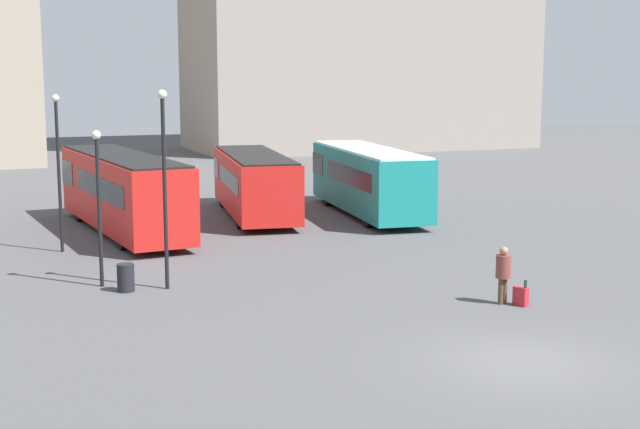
# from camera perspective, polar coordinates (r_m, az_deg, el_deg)

# --- Properties ---
(ground_plane) EXTENTS (160.00, 160.00, 0.00)m
(ground_plane) POSITION_cam_1_polar(r_m,az_deg,el_deg) (21.18, 12.91, -9.17)
(ground_plane) COLOR #4C4C4F
(bus_0) EXTENTS (3.65, 12.13, 3.24)m
(bus_0) POSITION_cam_1_polar(r_m,az_deg,el_deg) (37.84, -12.56, 1.55)
(bus_0) COLOR red
(bus_0) RESTS_ON ground_plane
(bus_1) EXTENTS (4.16, 10.56, 2.90)m
(bus_1) POSITION_cam_1_polar(r_m,az_deg,el_deg) (41.24, -4.24, 2.08)
(bus_1) COLOR red
(bus_1) RESTS_ON ground_plane
(bus_2) EXTENTS (3.85, 11.00, 3.10)m
(bus_2) POSITION_cam_1_polar(r_m,az_deg,el_deg) (41.63, 3.07, 2.31)
(bus_2) COLOR #19847F
(bus_2) RESTS_ON ground_plane
(traveler) EXTENTS (0.54, 0.54, 1.67)m
(traveler) POSITION_cam_1_polar(r_m,az_deg,el_deg) (25.95, 11.65, -3.50)
(traveler) COLOR #4C3828
(traveler) RESTS_ON ground_plane
(suitcase) EXTENTS (0.31, 0.47, 0.77)m
(suitcase) POSITION_cam_1_polar(r_m,az_deg,el_deg) (26.04, 12.72, -5.12)
(suitcase) COLOR #B7232D
(suitcase) RESTS_ON ground_plane
(lamp_post_0) EXTENTS (0.28, 0.28, 6.06)m
(lamp_post_0) POSITION_cam_1_polar(r_m,az_deg,el_deg) (27.20, -9.93, 2.56)
(lamp_post_0) COLOR black
(lamp_post_0) RESTS_ON ground_plane
(lamp_post_1) EXTENTS (0.28, 0.28, 4.83)m
(lamp_post_1) POSITION_cam_1_polar(r_m,az_deg,el_deg) (28.02, -13.99, 1.29)
(lamp_post_1) COLOR black
(lamp_post_1) RESTS_ON ground_plane
(lamp_post_2) EXTENTS (0.28, 0.28, 5.79)m
(lamp_post_2) POSITION_cam_1_polar(r_m,az_deg,el_deg) (33.92, -16.41, 3.35)
(lamp_post_2) COLOR black
(lamp_post_2) RESTS_ON ground_plane
(trash_bin) EXTENTS (0.52, 0.52, 0.85)m
(trash_bin) POSITION_cam_1_polar(r_m,az_deg,el_deg) (27.61, -12.33, -3.97)
(trash_bin) COLOR black
(trash_bin) RESTS_ON ground_plane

